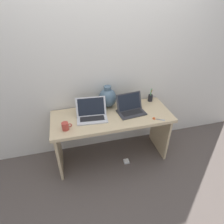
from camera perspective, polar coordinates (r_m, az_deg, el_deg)
ground_plane at (r=2.77m, az=0.00°, el=-13.13°), size 6.00×6.00×0.00m
back_wall at (r=2.37m, az=-2.02°, el=13.39°), size 4.40×0.04×2.40m
desk at (r=2.40m, az=0.00°, el=-3.95°), size 1.48×0.58×0.70m
laptop_left at (r=2.27m, az=-6.22°, el=-0.22°), size 0.38×0.28×0.23m
laptop_right at (r=2.37m, az=5.58°, el=1.42°), size 0.36×0.27×0.23m
green_vase at (r=2.44m, az=-1.34°, el=4.45°), size 0.23×0.23×0.29m
coffee_mug at (r=2.13m, az=-13.96°, el=-4.22°), size 0.11×0.08×0.09m
pen_cup at (r=2.65m, az=11.56°, el=4.29°), size 0.06×0.06×0.18m
scissors at (r=2.31m, az=13.32°, el=-2.05°), size 0.14×0.10×0.01m
power_brick at (r=2.69m, az=4.36°, el=-14.70°), size 0.07×0.07×0.03m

